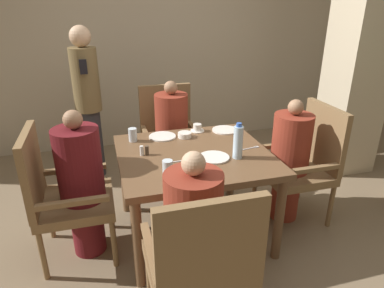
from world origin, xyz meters
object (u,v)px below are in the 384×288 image
object	(u,v)px
plate_dessert_center	(162,136)
water_bottle	(238,142)
chair_right_side	(305,160)
teacup_with_saucer	(197,128)
diner_in_near_chair	(193,239)
plate_main_right	(225,130)
diner_in_right_chair	(289,160)
chair_near_corner	(201,263)
glass_tall_mid	(133,135)
plate_main_left	(214,157)
bowl_small	(185,135)
glass_tall_near	(168,168)
chair_left_side	(60,192)
chair_far_side	(169,133)
diner_in_left_chair	(82,184)
diner_in_far_chair	(172,135)
standing_host	(88,100)

from	to	relation	value
plate_dessert_center	water_bottle	xyz separation A→B (m)	(0.46, -0.55, 0.12)
chair_right_side	teacup_with_saucer	xyz separation A→B (m)	(-0.84, 0.44, 0.22)
water_bottle	diner_in_near_chair	bearing A→B (deg)	-129.51
plate_main_right	teacup_with_saucer	distance (m)	0.25
diner_in_right_chair	chair_near_corner	distance (m)	1.43
chair_near_corner	glass_tall_mid	xyz separation A→B (m)	(-0.19, 1.31, 0.25)
plate_main_left	bowl_small	distance (m)	0.47
diner_in_right_chair	bowl_small	size ratio (longest dim) A/B	9.43
plate_dessert_center	plate_main_right	bearing A→B (deg)	0.40
bowl_small	glass_tall_near	bearing A→B (deg)	-113.75
chair_left_side	plate_dessert_center	world-z (taller)	chair_left_side
chair_left_side	chair_far_side	world-z (taller)	same
diner_in_left_chair	glass_tall_mid	distance (m)	0.59
diner_in_right_chair	diner_in_near_chair	size ratio (longest dim) A/B	0.98
diner_in_left_chair	plate_dessert_center	world-z (taller)	diner_in_left_chair
teacup_with_saucer	glass_tall_near	xyz separation A→B (m)	(-0.42, -0.75, 0.03)
diner_in_left_chair	teacup_with_saucer	bearing A→B (deg)	23.68
teacup_with_saucer	chair_right_side	bearing A→B (deg)	-27.55
diner_in_left_chair	bowl_small	xyz separation A→B (m)	(0.85, 0.33, 0.16)
glass_tall_mid	plate_main_right	bearing A→B (deg)	1.77
diner_in_left_chair	bowl_small	distance (m)	0.93
water_bottle	diner_in_left_chair	bearing A→B (deg)	171.25
chair_right_side	diner_in_near_chair	distance (m)	1.46
diner_in_right_chair	teacup_with_saucer	distance (m)	0.84
plate_main_left	bowl_small	xyz separation A→B (m)	(-0.10, 0.46, 0.02)
chair_left_side	chair_near_corner	world-z (taller)	same
diner_in_left_chair	plate_main_right	world-z (taller)	diner_in_left_chair
diner_in_right_chair	chair_left_side	bearing A→B (deg)	-180.00
diner_in_left_chair	chair_far_side	bearing A→B (deg)	48.50
diner_in_far_chair	diner_in_right_chair	bearing A→B (deg)	-43.47
standing_host	chair_left_side	bearing A→B (deg)	-99.90
standing_host	plate_main_left	world-z (taller)	standing_host
bowl_small	plate_main_left	bearing A→B (deg)	-77.19
chair_near_corner	chair_far_side	bearing A→B (deg)	83.14
diner_in_near_chair	plate_main_left	size ratio (longest dim) A/B	4.87
diner_in_far_chair	diner_in_right_chair	size ratio (longest dim) A/B	1.03
diner_in_left_chair	diner_in_near_chair	bearing A→B (deg)	-52.48
plate_main_left	standing_host	bearing A→B (deg)	122.04
diner_in_left_chair	diner_in_right_chair	distance (m)	1.68
glass_tall_near	chair_left_side	bearing A→B (deg)	156.88
water_bottle	plate_dessert_center	bearing A→B (deg)	129.56
chair_near_corner	diner_in_near_chair	distance (m)	0.16
chair_right_side	glass_tall_mid	world-z (taller)	chair_right_side
chair_far_side	plate_dessert_center	xyz separation A→B (m)	(-0.17, -0.57, 0.20)
diner_in_far_chair	plate_main_left	xyz separation A→B (m)	(0.12, -0.93, 0.16)
diner_in_far_chair	bowl_small	size ratio (longest dim) A/B	9.68
standing_host	glass_tall_mid	size ratio (longest dim) A/B	14.37
chair_near_corner	glass_tall_near	bearing A→B (deg)	93.52
plate_main_right	chair_far_side	bearing A→B (deg)	125.08
diner_in_far_chair	teacup_with_saucer	bearing A→B (deg)	-66.55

